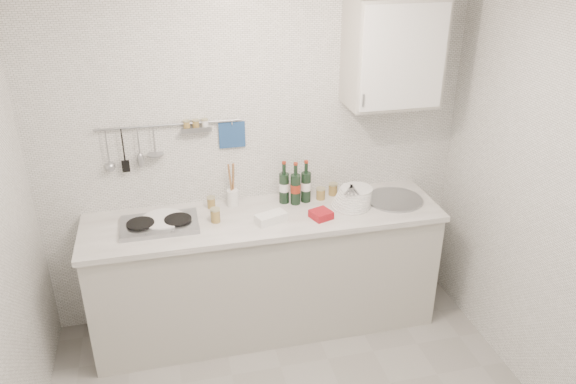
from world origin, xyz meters
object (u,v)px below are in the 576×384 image
object	(u,v)px
utensil_crock	(233,196)
wine_bottles	(295,182)
wall_cabinet	(393,53)
plate_stack_sink	(353,198)
plate_stack_hob	(162,221)

from	to	relation	value
utensil_crock	wine_bottles	bearing A→B (deg)	-7.01
wall_cabinet	plate_stack_sink	size ratio (longest dim) A/B	2.33
plate_stack_sink	wine_bottles	distance (m)	0.42
wall_cabinet	wine_bottles	size ratio (longest dim) A/B	2.26
plate_stack_sink	wine_bottles	xyz separation A→B (m)	(-0.39, 0.14, 0.10)
wine_bottles	utensil_crock	size ratio (longest dim) A/B	0.95
wine_bottles	wall_cabinet	bearing A→B (deg)	-1.55
plate_stack_sink	utensil_crock	distance (m)	0.85
plate_stack_hob	wine_bottles	distance (m)	0.95
wall_cabinet	wine_bottles	distance (m)	1.09
plate_stack_sink	utensil_crock	world-z (taller)	utensil_crock
plate_stack_sink	wine_bottles	bearing A→B (deg)	160.24
plate_stack_hob	wine_bottles	xyz separation A→B (m)	(0.93, 0.10, 0.14)
wine_bottles	plate_stack_sink	bearing A→B (deg)	-19.76
plate_stack_sink	utensil_crock	bearing A→B (deg)	166.84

